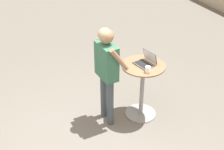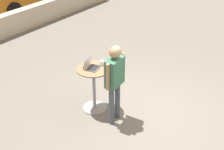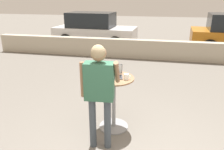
{
  "view_description": "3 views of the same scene",
  "coord_description": "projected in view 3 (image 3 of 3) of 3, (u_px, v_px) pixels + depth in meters",
  "views": [
    {
      "loc": [
        3.39,
        -1.19,
        3.5
      ],
      "look_at": [
        -0.34,
        0.44,
        1.01
      ],
      "focal_mm": 50.0,
      "sensor_mm": 36.0,
      "label": 1
    },
    {
      "loc": [
        -4.83,
        -2.58,
        4.09
      ],
      "look_at": [
        -0.52,
        0.5,
        1.07
      ],
      "focal_mm": 50.0,
      "sensor_mm": 36.0,
      "label": 2
    },
    {
      "loc": [
        0.29,
        -2.47,
        2.35
      ],
      "look_at": [
        -0.35,
        0.5,
        1.25
      ],
      "focal_mm": 35.0,
      "sensor_mm": 36.0,
      "label": 3
    }
  ],
  "objects": [
    {
      "name": "cafe_table",
      "position": [
        114.0,
        98.0,
        3.96
      ],
      "size": [
        0.72,
        0.72,
        1.01
      ],
      "color": "gray",
      "rests_on": "ground_plane"
    },
    {
      "name": "pavement_kerb",
      "position": [
        150.0,
        49.0,
        8.56
      ],
      "size": [
        13.04,
        0.35,
        0.74
      ],
      "color": "#B2A893",
      "rests_on": "ground_plane"
    },
    {
      "name": "laptop",
      "position": [
        114.0,
        74.0,
        3.85
      ],
      "size": [
        0.36,
        0.33,
        0.22
      ],
      "color": "#515156",
      "rests_on": "cafe_table"
    },
    {
      "name": "coffee_mug",
      "position": [
        126.0,
        77.0,
        3.72
      ],
      "size": [
        0.13,
        0.09,
        0.1
      ],
      "color": "white",
      "rests_on": "cafe_table"
    },
    {
      "name": "parked_car_near_street",
      "position": [
        94.0,
        29.0,
        10.69
      ],
      "size": [
        4.02,
        1.96,
        1.61
      ],
      "color": "silver",
      "rests_on": "ground_plane"
    },
    {
      "name": "standing_person",
      "position": [
        99.0,
        85.0,
        3.25
      ],
      "size": [
        0.58,
        0.4,
        1.72
      ],
      "color": "#424C56",
      "rests_on": "ground_plane"
    }
  ]
}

